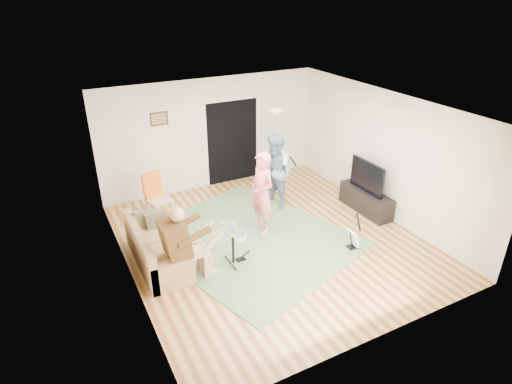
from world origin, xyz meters
TOP-DOWN VIEW (x-y plane):
  - floor at (0.00, 0.00)m, footprint 6.00×6.00m
  - walls at (0.00, 0.00)m, footprint 5.50×6.00m
  - ceiling at (0.00, 0.00)m, footprint 6.00×6.00m
  - window_blinds at (-2.74, 0.20)m, footprint 0.00×2.05m
  - doorway at (0.55, 2.99)m, footprint 2.10×0.00m
  - picture_frame at (-1.25, 2.99)m, footprint 0.42×0.03m
  - area_rug at (-0.39, 0.23)m, footprint 4.36×4.69m
  - sofa at (-2.28, 0.29)m, footprint 0.77×1.86m
  - drummer at (-1.87, -0.36)m, footprint 0.91×0.51m
  - drum_kit at (-1.00, -0.36)m, footprint 0.41×0.73m
  - singer at (0.02, 0.43)m, footprint 0.49×0.68m
  - microphone at (0.22, 0.43)m, footprint 0.06×0.06m
  - guitarist at (0.79, 1.23)m, footprint 0.83×0.96m
  - guitar_held at (0.99, 1.23)m, footprint 0.30×0.61m
  - guitar_spare at (1.27, -0.98)m, footprint 0.28×0.25m
  - torchiere_lamp at (1.26, 2.12)m, footprint 0.36×0.36m
  - dining_chair at (-1.73, 1.88)m, footprint 0.56×0.59m
  - tv_cabinet at (2.50, 0.11)m, footprint 0.40×1.40m
  - television at (2.45, 0.11)m, footprint 0.06×1.00m

SIDE VIEW (x-z plane):
  - floor at x=0.00m, z-range 0.00..0.00m
  - area_rug at x=-0.39m, z-range 0.00..0.02m
  - guitar_spare at x=1.27m, z-range -0.17..0.61m
  - tv_cabinet at x=2.50m, z-range 0.00..0.50m
  - sofa at x=-2.28m, z-range -0.13..0.63m
  - drum_kit at x=-1.00m, z-range -0.05..0.70m
  - dining_chair at x=-1.73m, z-range -0.15..0.91m
  - drummer at x=-1.87m, z-range -0.15..1.25m
  - television at x=2.45m, z-range 0.50..1.20m
  - guitarist at x=0.79m, z-range 0.00..1.72m
  - singer at x=0.02m, z-range 0.00..1.72m
  - doorway at x=0.55m, z-range 0.00..2.10m
  - guitar_held at x=0.99m, z-range 1.04..1.30m
  - microphone at x=0.22m, z-range 1.16..1.40m
  - walls at x=0.00m, z-range 0.00..2.70m
  - torchiere_lamp at x=1.26m, z-range 0.37..2.37m
  - window_blinds at x=-2.74m, z-range 0.53..2.58m
  - picture_frame at x=-1.25m, z-range 1.74..2.06m
  - ceiling at x=0.00m, z-range 2.70..2.70m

